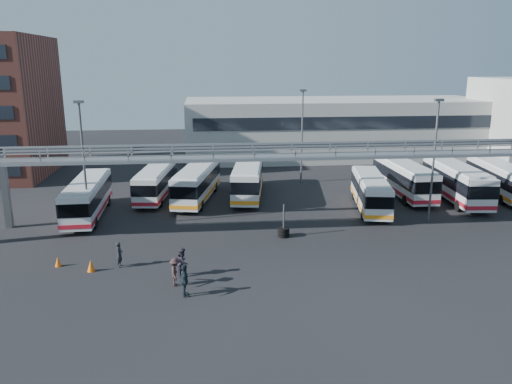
{
  "coord_description": "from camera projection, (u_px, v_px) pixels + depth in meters",
  "views": [
    {
      "loc": [
        -6.6,
        -31.34,
        12.97
      ],
      "look_at": [
        -2.71,
        6.0,
        3.21
      ],
      "focal_mm": 35.0,
      "sensor_mm": 36.0,
      "label": 1
    }
  ],
  "objects": [
    {
      "name": "cone_right",
      "position": [
        91.0,
        266.0,
        31.88
      ],
      "size": [
        0.64,
        0.64,
        0.77
      ],
      "primitive_type": "cone",
      "rotation": [
        0.0,
        0.0,
        -0.42
      ],
      "color": "orange",
      "rests_on": "ground"
    },
    {
      "name": "pedestrian_d",
      "position": [
        185.0,
        280.0,
        28.32
      ],
      "size": [
        0.63,
        1.2,
        1.94
      ],
      "primitive_type": "imported",
      "rotation": [
        0.0,
        0.0,
        1.71
      ],
      "color": "#18242C",
      "rests_on": "ground"
    },
    {
      "name": "light_pole_left",
      "position": [
        84.0,
        159.0,
        38.75
      ],
      "size": [
        0.7,
        0.35,
        10.21
      ],
      "color": "#4C4F54",
      "rests_on": "ground"
    },
    {
      "name": "bus_3",
      "position": [
        197.0,
        182.0,
        48.03
      ],
      "size": [
        4.75,
        11.24,
        3.33
      ],
      "rotation": [
        0.0,
        0.0,
        -0.21
      ],
      "color": "silver",
      "rests_on": "ground"
    },
    {
      "name": "pedestrian_a",
      "position": [
        119.0,
        254.0,
        32.48
      ],
      "size": [
        0.49,
        0.67,
        1.71
      ],
      "primitive_type": "imported",
      "rotation": [
        0.0,
        0.0,
        1.43
      ],
      "color": "black",
      "rests_on": "ground"
    },
    {
      "name": "ground",
      "position": [
        304.0,
        258.0,
        34.09
      ],
      "size": [
        140.0,
        140.0,
        0.0
      ],
      "primitive_type": "plane",
      "color": "black",
      "rests_on": "ground"
    },
    {
      "name": "warehouse",
      "position": [
        336.0,
        128.0,
        70.87
      ],
      "size": [
        42.0,
        14.0,
        8.0
      ],
      "primitive_type": "cube",
      "color": "#9E9E99",
      "rests_on": "ground"
    },
    {
      "name": "pedestrian_b",
      "position": [
        183.0,
        262.0,
        31.08
      ],
      "size": [
        0.86,
        1.02,
        1.84
      ],
      "primitive_type": "imported",
      "rotation": [
        0.0,
        0.0,
        1.37
      ],
      "color": "#2A2432",
      "rests_on": "ground"
    },
    {
      "name": "bus_7",
      "position": [
        404.0,
        177.0,
        49.7
      ],
      "size": [
        2.58,
        11.15,
        3.39
      ],
      "rotation": [
        0.0,
        0.0,
        -0.0
      ],
      "color": "silver",
      "rests_on": "ground"
    },
    {
      "name": "light_pole_back",
      "position": [
        302.0,
        131.0,
        54.23
      ],
      "size": [
        0.7,
        0.35,
        10.21
      ],
      "color": "#4C4F54",
      "rests_on": "ground"
    },
    {
      "name": "bus_4",
      "position": [
        248.0,
        178.0,
        49.47
      ],
      "size": [
        4.25,
        11.51,
        3.42
      ],
      "rotation": [
        0.0,
        0.0,
        -0.15
      ],
      "color": "silver",
      "rests_on": "ground"
    },
    {
      "name": "bus_6",
      "position": [
        370.0,
        191.0,
        45.17
      ],
      "size": [
        4.15,
        10.48,
        3.1
      ],
      "rotation": [
        0.0,
        0.0,
        -0.18
      ],
      "color": "silver",
      "rests_on": "ground"
    },
    {
      "name": "gantry",
      "position": [
        291.0,
        163.0,
        38.36
      ],
      "size": [
        51.4,
        5.15,
        7.1
      ],
      "color": "gray",
      "rests_on": "ground"
    },
    {
      "name": "bus_8",
      "position": [
        456.0,
        181.0,
        47.94
      ],
      "size": [
        3.58,
        11.62,
        3.48
      ],
      "rotation": [
        0.0,
        0.0,
        -0.08
      ],
      "color": "silver",
      "rests_on": "ground"
    },
    {
      "name": "pedestrian_c",
      "position": [
        175.0,
        272.0,
        29.7
      ],
      "size": [
        0.7,
        1.16,
        1.75
      ],
      "primitive_type": "imported",
      "rotation": [
        0.0,
        0.0,
        1.61
      ],
      "color": "#2F1F21",
      "rests_on": "ground"
    },
    {
      "name": "tire_stack",
      "position": [
        284.0,
        231.0,
        38.24
      ],
      "size": [
        0.9,
        0.9,
        2.58
      ],
      "color": "black",
      "rests_on": "ground"
    },
    {
      "name": "cone_left",
      "position": [
        58.0,
        262.0,
        32.67
      ],
      "size": [
        0.44,
        0.44,
        0.65
      ],
      "primitive_type": "cone",
      "rotation": [
        0.0,
        0.0,
        0.08
      ],
      "color": "orange",
      "rests_on": "ground"
    },
    {
      "name": "light_pole_mid",
      "position": [
        434.0,
        154.0,
        40.59
      ],
      "size": [
        0.7,
        0.35,
        10.21
      ],
      "color": "#4C4F54",
      "rests_on": "ground"
    },
    {
      "name": "bus_2",
      "position": [
        156.0,
        181.0,
        48.89
      ],
      "size": [
        3.61,
        10.45,
        3.11
      ],
      "rotation": [
        0.0,
        0.0,
        -0.12
      ],
      "color": "silver",
      "rests_on": "ground"
    },
    {
      "name": "bus_1",
      "position": [
        88.0,
        197.0,
        42.88
      ],
      "size": [
        2.76,
        10.81,
        3.27
      ],
      "rotation": [
        0.0,
        0.0,
        0.03
      ],
      "color": "silver",
      "rests_on": "ground"
    },
    {
      "name": "bus_9",
      "position": [
        499.0,
        178.0,
        49.79
      ],
      "size": [
        3.82,
        11.0,
        3.27
      ],
      "rotation": [
        0.0,
        0.0,
        -0.13
      ],
      "color": "silver",
      "rests_on": "ground"
    }
  ]
}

